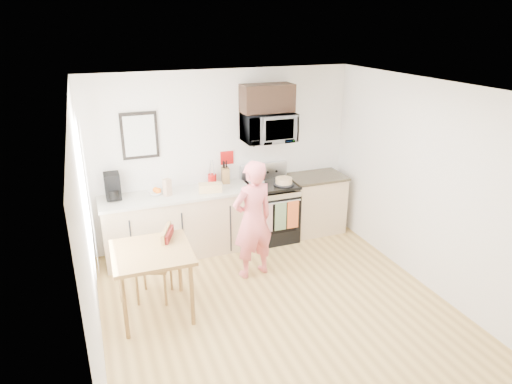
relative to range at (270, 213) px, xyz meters
name	(u,v)px	position (x,y,z in m)	size (l,w,h in m)	color
floor	(284,318)	(-0.63, -1.98, -0.44)	(4.60, 4.60, 0.00)	#A37B3F
back_wall	(223,158)	(-0.63, 0.32, 0.86)	(4.00, 0.04, 2.60)	white
front_wall	(442,354)	(-0.63, -4.28, 0.86)	(4.00, 0.04, 2.60)	white
left_wall	(88,246)	(-2.63, -1.98, 0.86)	(0.04, 4.60, 2.60)	white
right_wall	(438,191)	(1.37, -1.98, 0.86)	(0.04, 4.60, 2.60)	white
ceiling	(290,91)	(-0.63, -1.98, 2.16)	(4.00, 4.60, 0.04)	white
window	(86,192)	(-2.59, -1.18, 1.11)	(0.06, 1.40, 1.50)	silver
cabinet_left	(178,225)	(-1.43, 0.02, 0.01)	(2.10, 0.60, 0.90)	#CEAE84
countertop_left	(176,195)	(-1.43, 0.02, 0.48)	(2.14, 0.64, 0.04)	beige
cabinet_right	(315,204)	(0.80, 0.02, 0.01)	(0.84, 0.60, 0.90)	#CEAE84
countertop_right	(316,177)	(0.80, 0.02, 0.48)	(0.88, 0.64, 0.04)	black
range	(270,213)	(0.00, 0.00, 0.00)	(0.76, 0.70, 1.16)	black
microwave	(268,127)	(0.00, 0.10, 1.32)	(0.76, 0.51, 0.42)	#B9BABF
upper_cabinet	(267,98)	(0.00, 0.15, 1.74)	(0.76, 0.35, 0.40)	black
wall_art	(140,136)	(-1.83, 0.30, 1.31)	(0.50, 0.04, 0.65)	black
wall_trivet	(227,158)	(-0.58, 0.31, 0.86)	(0.20, 0.02, 0.20)	#AD100E
person	(253,220)	(-0.63, -0.92, 0.37)	(0.59, 0.38, 1.61)	#D33C3A
dining_table	(152,258)	(-2.00, -1.34, 0.29)	(0.88, 0.88, 0.82)	brown
chair	(163,254)	(-1.83, -1.07, 0.17)	(0.55, 0.52, 0.95)	brown
knife_block	(226,175)	(-0.64, 0.22, 0.62)	(0.11, 0.15, 0.23)	brown
utensil_crock	(212,175)	(-0.85, 0.21, 0.65)	(0.13, 0.13, 0.38)	#AD100E
fruit_bowl	(155,192)	(-1.72, 0.08, 0.54)	(0.24, 0.24, 0.10)	white
milk_carton	(167,187)	(-1.55, 0.00, 0.62)	(0.09, 0.09, 0.24)	tan
coffee_maker	(113,187)	(-2.27, 0.14, 0.67)	(0.20, 0.30, 0.36)	black
bread_bag	(210,188)	(-0.96, -0.07, 0.56)	(0.33, 0.15, 0.12)	tan
cake	(284,181)	(0.17, -0.13, 0.54)	(0.30, 0.30, 0.10)	black
kettle	(253,176)	(-0.25, 0.07, 0.60)	(0.21, 0.21, 0.27)	white
pot	(257,185)	(-0.28, -0.16, 0.55)	(0.22, 0.38, 0.11)	#B9BABF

